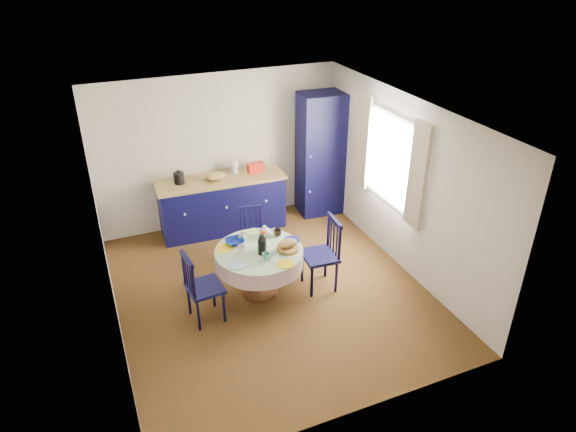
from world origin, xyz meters
The scene contains 17 objects.
floor centered at (0.00, 0.00, 0.00)m, with size 4.50×4.50×0.00m, color black.
ceiling centered at (0.00, 0.00, 2.50)m, with size 4.50×4.50×0.00m, color white.
wall_back centered at (0.00, 2.25, 1.25)m, with size 4.00×0.02×2.50m, color silver.
wall_left centered at (-2.00, 0.00, 1.25)m, with size 0.02×4.50×2.50m, color silver.
wall_right centered at (2.00, 0.00, 1.25)m, with size 0.02×4.50×2.50m, color silver.
window centered at (1.95, 0.30, 1.52)m, with size 0.10×1.74×1.45m.
kitchen_counter centered at (-0.10, 1.90, 0.47)m, with size 2.08×0.72×1.16m.
pantry_cabinet centered at (1.66, 1.89, 1.05)m, with size 0.77×0.57×2.11m.
dining_table centered at (-0.14, 0.00, 0.58)m, with size 1.18×1.16×0.98m.
chair_left centered at (-0.99, -0.22, 0.50)m, with size 0.46×0.48×0.98m.
chair_far centered at (0.05, 0.83, 0.43)m, with size 0.43×0.42×0.84m.
chair_right centered at (0.70, -0.16, 0.52)m, with size 0.47×0.49×1.04m.
mug_a centered at (-0.38, 0.03, 0.75)m, with size 0.12×0.12×0.10m, color silver.
mug_b centered at (-0.14, -0.26, 0.75)m, with size 0.10×0.10×0.10m, color #34786C.
mug_c centered at (0.21, 0.24, 0.74)m, with size 0.11×0.11×0.09m, color black.
mug_d centered at (-0.27, 0.34, 0.75)m, with size 0.11×0.11×0.10m, color silver.
cobalt_bowl centered at (-0.39, 0.27, 0.73)m, with size 0.25×0.25×0.06m, color navy.
Camera 1 is at (-1.99, -5.36, 4.27)m, focal length 32.00 mm.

